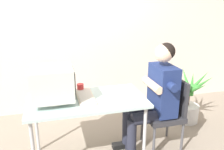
{
  "coord_description": "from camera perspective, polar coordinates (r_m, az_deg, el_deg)",
  "views": [
    {
      "loc": [
        -0.32,
        -2.28,
        1.74
      ],
      "look_at": [
        0.28,
        0.0,
        0.98
      ],
      "focal_mm": 37.02,
      "sensor_mm": 36.0,
      "label": 1
    }
  ],
  "objects": [
    {
      "name": "desk_mug",
      "position": [
        2.72,
        -7.82,
        -3.12
      ],
      "size": [
        0.08,
        0.09,
        0.09
      ],
      "color": "red",
      "rests_on": "desk"
    },
    {
      "name": "office_chair",
      "position": [
        2.89,
        13.61,
        -8.4
      ],
      "size": [
        0.42,
        0.42,
        0.87
      ],
      "color": "#4C4C51",
      "rests_on": "ground_plane"
    },
    {
      "name": "crt_monitor",
      "position": [
        2.42,
        -14.4,
        -2.08
      ],
      "size": [
        0.42,
        0.39,
        0.38
      ],
      "color": "silver",
      "rests_on": "desk"
    },
    {
      "name": "potted_plant",
      "position": [
        3.64,
        18.28,
        -6.09
      ],
      "size": [
        0.63,
        0.69,
        0.79
      ],
      "color": "silver",
      "rests_on": "ground_plane"
    },
    {
      "name": "keyboard",
      "position": [
        2.54,
        -6.61,
        -5.31
      ],
      "size": [
        0.18,
        0.47,
        0.03
      ],
      "color": "beige",
      "rests_on": "desk"
    },
    {
      "name": "person_seated",
      "position": [
        2.73,
        10.6,
        -4.69
      ],
      "size": [
        0.69,
        0.59,
        1.31
      ],
      "color": "navy",
      "rests_on": "ground_plane"
    },
    {
      "name": "desk",
      "position": [
        2.54,
        -6.16,
        -7.15
      ],
      "size": [
        1.26,
        0.67,
        0.73
      ],
      "color": "#B7B7BC",
      "rests_on": "ground_plane"
    },
    {
      "name": "wall_back",
      "position": [
        3.74,
        -5.35,
        14.01
      ],
      "size": [
        8.0,
        0.1,
        3.0
      ],
      "primitive_type": "cube",
      "color": "beige",
      "rests_on": "ground_plane"
    }
  ]
}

